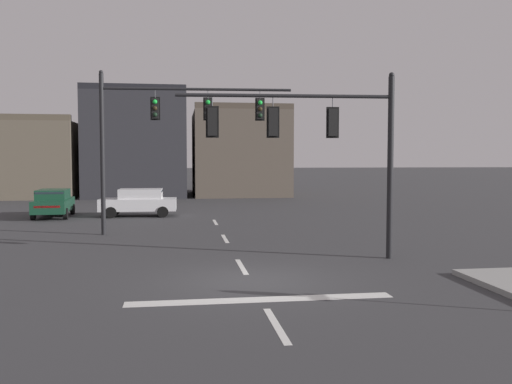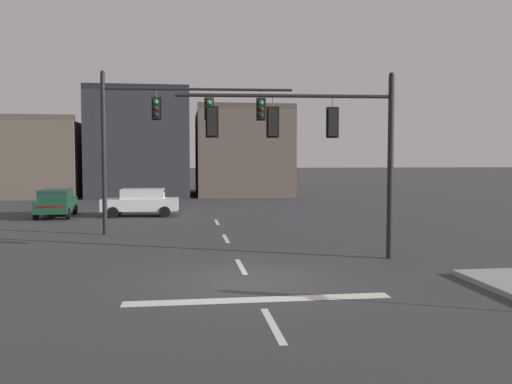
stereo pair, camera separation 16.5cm
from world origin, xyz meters
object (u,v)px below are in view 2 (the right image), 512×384
Objects in this scene: car_lot_nearside at (56,202)px; signal_mast_near_side at (320,135)px; signal_mast_far_side at (165,123)px; car_lot_middle at (141,202)px.

signal_mast_near_side is at bearing -51.88° from car_lot_nearside.
car_lot_nearside is at bearing 128.12° from signal_mast_near_side.
signal_mast_near_side is 19.35m from car_lot_nearside.
signal_mast_far_side is 9.02m from car_lot_middle.
signal_mast_far_side reaches higher than car_lot_nearside.
signal_mast_far_side is at bearing 127.16° from signal_mast_near_side.
car_lot_middle is at bearing 102.02° from signal_mast_far_side.
car_lot_middle is at bearing -2.50° from car_lot_nearside.
car_lot_nearside is at bearing 128.92° from signal_mast_far_side.
signal_mast_far_side reaches higher than car_lot_middle.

